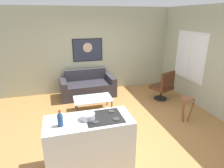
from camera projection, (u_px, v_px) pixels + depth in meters
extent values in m
cube|color=#A8743E|center=(116.00, 123.00, 4.79)|extent=(6.40, 6.40, 0.04)
cube|color=#A8AC8D|center=(96.00, 50.00, 6.50)|extent=(6.40, 0.05, 2.80)
cube|color=#A8AD92|center=(205.00, 59.00, 5.25)|extent=(0.05, 6.40, 2.80)
cube|color=#322F37|center=(88.00, 89.00, 6.32)|extent=(1.41, 0.92, 0.45)
cube|color=#322F37|center=(86.00, 74.00, 6.49)|extent=(1.37, 0.22, 0.37)
cube|color=#322F37|center=(64.00, 90.00, 6.06)|extent=(0.22, 0.87, 0.62)
cube|color=#322F37|center=(111.00, 84.00, 6.52)|extent=(0.22, 0.87, 0.62)
cube|color=silver|center=(93.00, 99.00, 5.25)|extent=(1.03, 0.63, 0.02)
cylinder|color=#232326|center=(77.00, 111.00, 4.96)|extent=(0.03, 0.03, 0.36)
cylinder|color=#232326|center=(112.00, 107.00, 5.19)|extent=(0.03, 0.03, 0.36)
cylinder|color=#232326|center=(75.00, 103.00, 5.44)|extent=(0.03, 0.03, 0.36)
cylinder|color=#232326|center=(107.00, 99.00, 5.68)|extent=(0.03, 0.03, 0.36)
cylinder|color=black|center=(160.00, 98.00, 6.13)|extent=(0.40, 0.40, 0.04)
cylinder|color=black|center=(161.00, 92.00, 6.06)|extent=(0.06, 0.06, 0.36)
cube|color=#492616|center=(161.00, 87.00, 6.00)|extent=(0.73, 0.72, 0.10)
cube|color=#492616|center=(168.00, 80.00, 5.75)|extent=(0.56, 0.29, 0.50)
cylinder|color=brown|center=(187.00, 98.00, 4.65)|extent=(0.28, 0.28, 0.03)
cylinder|color=brown|center=(183.00, 108.00, 4.86)|extent=(0.04, 0.12, 0.61)
cylinder|color=brown|center=(184.00, 112.00, 4.67)|extent=(0.12, 0.09, 0.61)
cylinder|color=brown|center=(191.00, 111.00, 4.73)|extent=(0.12, 0.09, 0.61)
cube|color=silver|center=(90.00, 143.00, 3.29)|extent=(1.44, 0.65, 0.92)
cube|color=black|center=(104.00, 117.00, 3.20)|extent=(0.60, 0.52, 0.01)
cylinder|color=#2D2D2D|center=(96.00, 122.00, 3.02)|extent=(0.11, 0.11, 0.01)
cylinder|color=#2D2D2D|center=(116.00, 119.00, 3.11)|extent=(0.11, 0.11, 0.01)
cylinder|color=#2D2D2D|center=(93.00, 114.00, 3.28)|extent=(0.11, 0.11, 0.01)
cylinder|color=#2D2D2D|center=(112.00, 111.00, 3.36)|extent=(0.11, 0.11, 0.01)
cylinder|color=navy|center=(60.00, 120.00, 2.92)|extent=(0.09, 0.09, 0.19)
cone|color=navy|center=(60.00, 113.00, 2.88)|extent=(0.08, 0.08, 0.06)
cylinder|color=red|center=(59.00, 111.00, 2.87)|extent=(0.03, 0.03, 0.02)
cylinder|color=silver|center=(88.00, 119.00, 3.14)|extent=(0.13, 0.13, 0.01)
cylinder|color=silver|center=(88.00, 116.00, 3.12)|extent=(0.24, 0.24, 0.10)
cube|color=black|center=(88.00, 50.00, 6.38)|extent=(0.99, 0.01, 0.75)
cube|color=#2B3143|center=(88.00, 50.00, 6.38)|extent=(0.94, 0.02, 0.70)
cylinder|color=#D6A891|center=(88.00, 48.00, 6.34)|extent=(0.31, 0.01, 0.31)
cube|color=silver|center=(190.00, 56.00, 5.80)|extent=(0.02, 1.36, 1.45)
cube|color=white|center=(190.00, 56.00, 5.79)|extent=(0.01, 1.28, 1.37)
cube|color=silver|center=(190.00, 56.00, 5.79)|extent=(0.01, 0.04, 1.37)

